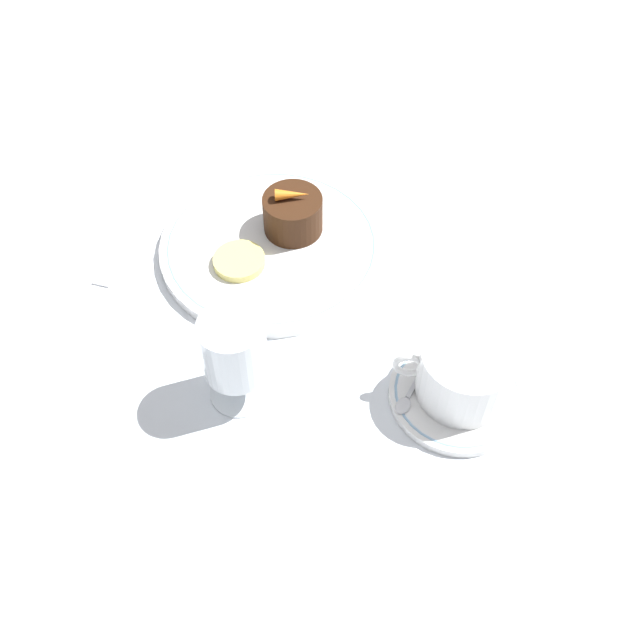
{
  "coord_description": "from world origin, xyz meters",
  "views": [
    {
      "loc": [
        -0.15,
        0.62,
        0.68
      ],
      "look_at": [
        -0.09,
        0.12,
        0.04
      ],
      "focal_mm": 42.0,
      "sensor_mm": 36.0,
      "label": 1
    }
  ],
  "objects": [
    {
      "name": "pineapple_slice",
      "position": [
        0.02,
        0.03,
        0.02
      ],
      "size": [
        0.06,
        0.06,
        0.01
      ],
      "color": "#EFE075",
      "rests_on": "dinner_plate"
    },
    {
      "name": "dessert_cake",
      "position": [
        -0.04,
        -0.04,
        0.04
      ],
      "size": [
        0.07,
        0.07,
        0.05
      ],
      "color": "#381E0F",
      "rests_on": "dinner_plate"
    },
    {
      "name": "ground_plane",
      "position": [
        0.0,
        0.0,
        0.0
      ],
      "size": [
        3.0,
        3.0,
        0.0
      ],
      "primitive_type": "plane",
      "color": "white"
    },
    {
      "name": "wine_glass",
      "position": [
        -0.02,
        0.2,
        0.07
      ],
      "size": [
        0.07,
        0.07,
        0.12
      ],
      "color": "silver",
      "rests_on": "ground_plane"
    },
    {
      "name": "saucer",
      "position": [
        -0.25,
        0.18,
        0.01
      ],
      "size": [
        0.15,
        0.15,
        0.01
      ],
      "color": "white",
      "rests_on": "ground_plane"
    },
    {
      "name": "dinner_plate",
      "position": [
        -0.02,
        -0.01,
        0.01
      ],
      "size": [
        0.28,
        0.28,
        0.01
      ],
      "color": "white",
      "rests_on": "ground_plane"
    },
    {
      "name": "spoon",
      "position": [
        -0.2,
        0.17,
        0.01
      ],
      "size": [
        0.05,
        0.1,
        0.0
      ],
      "color": "silver",
      "rests_on": "saucer"
    },
    {
      "name": "carrot_garnish",
      "position": [
        -0.04,
        -0.04,
        0.07
      ],
      "size": [
        0.04,
        0.02,
        0.01
      ],
      "color": "orange",
      "rests_on": "dessert_cake"
    },
    {
      "name": "fork",
      "position": [
        0.17,
        0.0,
        0.0
      ],
      "size": [
        0.04,
        0.17,
        0.01
      ],
      "color": "silver",
      "rests_on": "ground_plane"
    },
    {
      "name": "coffee_cup",
      "position": [
        -0.25,
        0.18,
        0.05
      ],
      "size": [
        0.12,
        0.1,
        0.07
      ],
      "color": "white",
      "rests_on": "saucer"
    }
  ]
}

